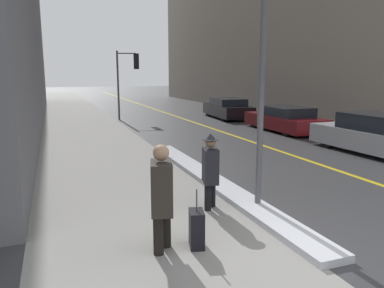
% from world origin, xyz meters
% --- Properties ---
extents(ground_plane, '(160.00, 160.00, 0.00)m').
position_xyz_m(ground_plane, '(0.00, 0.00, 0.00)').
color(ground_plane, '#38383A').
extents(sidewalk_slab, '(4.00, 80.00, 0.01)m').
position_xyz_m(sidewalk_slab, '(-2.00, 15.00, 0.01)').
color(sidewalk_slab, gray).
rests_on(sidewalk_slab, ground).
extents(road_centre_stripe, '(0.16, 80.00, 0.00)m').
position_xyz_m(road_centre_stripe, '(4.00, 15.00, 0.00)').
color(road_centre_stripe, gold).
rests_on(road_centre_stripe, ground).
extents(snow_bank_curb, '(0.61, 8.99, 0.13)m').
position_xyz_m(snow_bank_curb, '(0.18, 4.15, 0.06)').
color(snow_bank_curb, silver).
rests_on(snow_bank_curb, ground).
extents(lamp_post, '(0.28, 0.28, 4.33)m').
position_xyz_m(lamp_post, '(0.31, 2.11, 2.63)').
color(lamp_post, '#515156').
rests_on(lamp_post, ground).
extents(traffic_light_near, '(1.31, 0.33, 4.03)m').
position_xyz_m(traffic_light_near, '(0.91, 18.14, 2.92)').
color(traffic_light_near, '#515156').
rests_on(traffic_light_near, ground).
extents(pedestrian_nearside, '(0.44, 0.60, 1.67)m').
position_xyz_m(pedestrian_nearside, '(-2.01, 1.00, 0.93)').
color(pedestrian_nearside, black).
rests_on(pedestrian_nearside, ground).
extents(pedestrian_in_fedora, '(0.39, 0.53, 1.55)m').
position_xyz_m(pedestrian_in_fedora, '(-0.59, 2.44, 0.85)').
color(pedestrian_in_fedora, black).
rests_on(pedestrian_in_fedora, ground).
extents(parked_car_silver, '(1.89, 4.71, 1.37)m').
position_xyz_m(parked_car_silver, '(6.79, 5.34, 0.64)').
color(parked_car_silver, '#B2B2B7').
rests_on(parked_car_silver, ground).
extents(parked_car_maroon, '(1.93, 4.69, 1.18)m').
position_xyz_m(parked_car_maroon, '(6.93, 10.93, 0.56)').
color(parked_car_maroon, '#600F14').
rests_on(parked_car_maroon, ground).
extents(parked_car_black, '(2.17, 4.58, 1.23)m').
position_xyz_m(parked_car_black, '(6.67, 16.66, 0.60)').
color(parked_car_black, black).
rests_on(parked_car_black, ground).
extents(rolling_suitcase, '(0.30, 0.40, 0.95)m').
position_xyz_m(rolling_suitcase, '(-1.47, 0.93, 0.30)').
color(rolling_suitcase, black).
rests_on(rolling_suitcase, ground).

